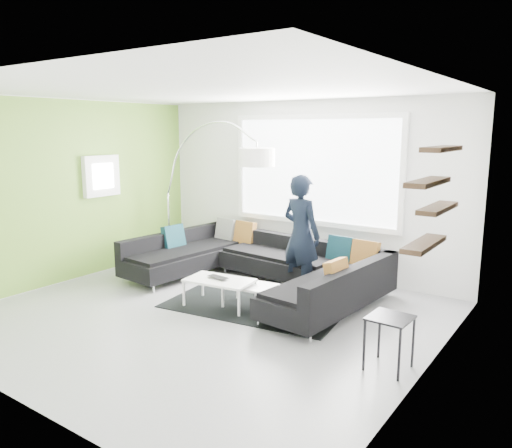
{
  "coord_description": "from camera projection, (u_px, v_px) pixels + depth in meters",
  "views": [
    {
      "loc": [
        4.0,
        -4.58,
        2.34
      ],
      "look_at": [
        0.16,
        0.9,
        1.07
      ],
      "focal_mm": 35.0,
      "sensor_mm": 36.0,
      "label": 1
    }
  ],
  "objects": [
    {
      "name": "ground",
      "position": [
        205.0,
        315.0,
        6.38
      ],
      "size": [
        5.5,
        5.5,
        0.0
      ],
      "primitive_type": "plane",
      "color": "gray",
      "rests_on": "ground"
    },
    {
      "name": "room_shell",
      "position": [
        216.0,
        173.0,
        6.18
      ],
      "size": [
        5.54,
        5.04,
        2.82
      ],
      "color": "white",
      "rests_on": "ground"
    },
    {
      "name": "sectional_sofa",
      "position": [
        250.0,
        268.0,
        7.34
      ],
      "size": [
        3.77,
        2.53,
        0.77
      ],
      "rotation": [
        0.0,
        0.0,
        -0.09
      ],
      "color": "black",
      "rests_on": "ground"
    },
    {
      "name": "rug",
      "position": [
        262.0,
        301.0,
        6.88
      ],
      "size": [
        2.56,
        2.01,
        0.01
      ],
      "primitive_type": "cube",
      "rotation": [
        0.0,
        0.0,
        0.13
      ],
      "color": "black",
      "rests_on": "ground"
    },
    {
      "name": "coffee_table",
      "position": [
        236.0,
        293.0,
        6.65
      ],
      "size": [
        1.22,
        0.81,
        0.37
      ],
      "primitive_type": "cube",
      "rotation": [
        0.0,
        0.0,
        0.13
      ],
      "color": "silver",
      "rests_on": "ground"
    },
    {
      "name": "arc_lamp",
      "position": [
        168.0,
        194.0,
        8.72
      ],
      "size": [
        2.41,
        1.14,
        2.48
      ],
      "primitive_type": null,
      "rotation": [
        0.0,
        0.0,
        -0.14
      ],
      "color": "silver",
      "rests_on": "ground"
    },
    {
      "name": "side_table",
      "position": [
        389.0,
        343.0,
        4.91
      ],
      "size": [
        0.41,
        0.41,
        0.54
      ],
      "primitive_type": "cube",
      "rotation": [
        0.0,
        0.0,
        -0.04
      ],
      "color": "black",
      "rests_on": "ground"
    },
    {
      "name": "person",
      "position": [
        301.0,
        235.0,
        7.12
      ],
      "size": [
        0.78,
        0.64,
        1.72
      ],
      "primitive_type": "imported",
      "rotation": [
        0.0,
        0.0,
        2.96
      ],
      "color": "black",
      "rests_on": "ground"
    },
    {
      "name": "laptop",
      "position": [
        216.0,
        278.0,
        6.64
      ],
      "size": [
        0.36,
        0.27,
        0.02
      ],
      "primitive_type": "imported",
      "rotation": [
        0.0,
        0.0,
        -0.11
      ],
      "color": "black",
      "rests_on": "coffee_table"
    }
  ]
}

